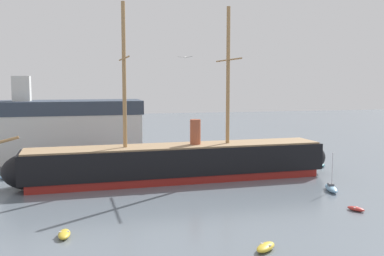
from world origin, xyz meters
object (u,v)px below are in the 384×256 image
at_px(dinghy_mid_left, 64,234).
at_px(sailboat_alongside_stern, 331,188).
at_px(dinghy_far_left, 4,176).
at_px(dockside_warehouse_left, 45,133).
at_px(seagull_in_flight, 185,57).
at_px(tall_ship, 178,162).
at_px(dinghy_near_centre, 266,247).
at_px(dinghy_mid_right, 356,209).
at_px(dinghy_far_right, 322,165).

relative_size(dinghy_mid_left, sailboat_alongside_stern, 0.50).
relative_size(dinghy_far_left, dockside_warehouse_left, 0.07).
height_order(dinghy_far_left, seagull_in_flight, seagull_in_flight).
height_order(tall_ship, dockside_warehouse_left, tall_ship).
relative_size(dinghy_near_centre, dinghy_mid_left, 1.04).
bearing_deg(dinghy_mid_right, seagull_in_flight, -156.44).
height_order(dinghy_mid_right, dinghy_far_right, dinghy_far_right).
xyz_separation_m(dinghy_near_centre, dinghy_mid_right, (16.18, 9.32, -0.08)).
distance_m(dinghy_mid_right, seagull_in_flight, 31.98).
distance_m(dinghy_mid_left, dinghy_far_right, 53.86).
bearing_deg(dinghy_far_left, dinghy_near_centre, -53.57).
height_order(dockside_warehouse_left, seagull_in_flight, seagull_in_flight).
relative_size(tall_ship, dinghy_far_right, 20.58).
relative_size(dinghy_mid_right, dinghy_far_right, 0.85).
distance_m(dinghy_far_left, seagull_in_flight, 49.87).
bearing_deg(tall_ship, dinghy_far_left, 162.89).
distance_m(dinghy_mid_right, dinghy_far_right, 29.21).
relative_size(dinghy_far_right, dockside_warehouse_left, 0.07).
distance_m(tall_ship, seagull_in_flight, 36.66).
bearing_deg(sailboat_alongside_stern, dinghy_far_left, 156.35).
height_order(dinghy_mid_right, seagull_in_flight, seagull_in_flight).
bearing_deg(dockside_warehouse_left, dinghy_mid_left, -83.42).
xyz_separation_m(dinghy_mid_right, dinghy_far_left, (-45.77, 30.76, 0.05)).
bearing_deg(seagull_in_flight, sailboat_alongside_stern, 37.10).
bearing_deg(seagull_in_flight, dinghy_mid_right, 23.56).
bearing_deg(dinghy_mid_left, dinghy_far_right, 31.23).
bearing_deg(seagull_in_flight, dinghy_far_left, 117.39).
bearing_deg(dinghy_mid_left, dinghy_mid_right, 1.46).
relative_size(dockside_warehouse_left, seagull_in_flight, 34.15).
distance_m(dinghy_near_centre, dockside_warehouse_left, 57.31).
bearing_deg(dinghy_mid_right, dinghy_near_centre, -150.06).
xyz_separation_m(dockside_warehouse_left, seagull_in_flight, (15.65, -53.09, 11.90)).
height_order(dinghy_mid_left, dinghy_far_right, dinghy_mid_left).
relative_size(dinghy_mid_right, seagull_in_flight, 2.06).
relative_size(sailboat_alongside_stern, dockside_warehouse_left, 0.14).
height_order(dinghy_near_centre, dinghy_mid_left, dinghy_near_centre).
height_order(sailboat_alongside_stern, dinghy_far_left, sailboat_alongside_stern).
bearing_deg(dinghy_mid_left, dinghy_far_left, 108.83).
xyz_separation_m(dinghy_near_centre, dinghy_far_right, (27.26, 36.36, -0.03)).
distance_m(dinghy_mid_right, dockside_warehouse_left, 58.64).
xyz_separation_m(dinghy_mid_left, seagull_in_flight, (10.64, -9.72, 17.77)).
xyz_separation_m(dinghy_mid_left, dinghy_far_left, (-10.79, 31.65, -0.02)).
xyz_separation_m(sailboat_alongside_stern, dinghy_far_left, (-48.22, 21.12, -0.17)).
distance_m(dinghy_far_right, dockside_warehouse_left, 53.67).
bearing_deg(dinghy_far_left, dinghy_mid_right, -33.90).
xyz_separation_m(dinghy_far_left, dinghy_far_right, (56.85, -3.72, -0.01)).
bearing_deg(dinghy_mid_left, sailboat_alongside_stern, 15.71).
height_order(dinghy_mid_left, seagull_in_flight, seagull_in_flight).
height_order(dinghy_mid_right, sailboat_alongside_stern, sailboat_alongside_stern).
distance_m(dinghy_far_right, seagull_in_flight, 54.66).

